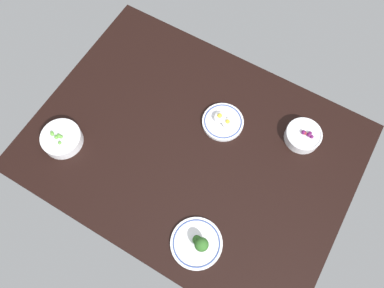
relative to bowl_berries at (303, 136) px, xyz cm
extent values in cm
cube|color=black|center=(-36.81, -25.52, -4.68)|extent=(128.23, 95.86, 4.00)
cylinder|color=silver|center=(-0.02, 0.00, -0.41)|extent=(14.24, 14.24, 4.55)
torus|color=silver|center=(-0.02, 0.00, 1.87)|extent=(14.47, 14.47, 0.80)
sphere|color=#59144C|center=(3.01, -0.16, 2.59)|extent=(1.45, 1.45, 1.45)
sphere|color=maroon|center=(-0.08, -0.11, 2.64)|extent=(1.54, 1.54, 1.54)
sphere|color=#59144C|center=(1.76, 0.05, 2.82)|extent=(1.90, 1.90, 1.90)
sphere|color=#59144C|center=(1.83, 0.86, 2.64)|extent=(1.54, 1.54, 1.54)
sphere|color=#59144C|center=(-0.56, -0.13, 2.74)|extent=(1.73, 1.73, 1.73)
cylinder|color=silver|center=(-82.85, -50.13, -0.30)|extent=(16.04, 16.04, 4.77)
torus|color=silver|center=(-82.85, -50.13, 2.09)|extent=(16.20, 16.20, 0.80)
sphere|color=#599E38|center=(-83.80, -51.00, 2.63)|extent=(1.08, 1.08, 1.08)
sphere|color=#599E38|center=(-80.89, -52.48, 2.76)|extent=(1.34, 1.34, 1.34)
sphere|color=#599E38|center=(-85.80, -50.97, 2.85)|extent=(1.53, 1.53, 1.53)
sphere|color=#599E38|center=(-82.58, -50.26, 2.81)|extent=(1.44, 1.44, 1.44)
sphere|color=#599E38|center=(-83.29, -50.18, 2.79)|extent=(1.41, 1.41, 1.41)
sphere|color=#599E38|center=(-83.59, -51.31, 2.81)|extent=(1.44, 1.44, 1.44)
sphere|color=#599E38|center=(-82.01, -50.10, 2.73)|extent=(1.28, 1.28, 1.28)
sphere|color=#599E38|center=(-86.31, -50.63, 2.78)|extent=(1.37, 1.37, 1.37)
sphere|color=#599E38|center=(-82.86, -50.36, 2.85)|extent=(1.52, 1.52, 1.52)
cylinder|color=silver|center=(-31.06, -10.11, -1.88)|extent=(17.16, 17.16, 1.59)
torus|color=#33478C|center=(-31.06, -10.11, -1.09)|extent=(15.60, 15.60, 0.50)
ellipsoid|color=white|center=(-32.92, -9.87, 0.28)|extent=(4.99, 4.99, 2.75)
sphere|color=yellow|center=(-32.92, -9.87, 1.52)|extent=(2.00, 2.00, 2.00)
ellipsoid|color=white|center=(-28.90, -10.51, 0.16)|extent=(4.53, 4.53, 2.49)
sphere|color=yellow|center=(-28.90, -10.51, 1.28)|extent=(1.81, 1.81, 1.81)
cylinder|color=silver|center=(-15.91, -58.04, -2.13)|extent=(19.10, 19.10, 1.10)
torus|color=#33478C|center=(-15.91, -58.04, -1.58)|extent=(17.30, 17.30, 0.50)
cylinder|color=#9EBC72|center=(-16.08, -57.37, -0.63)|extent=(1.18, 1.18, 1.90)
sphere|color=#2D6023|center=(-16.08, -57.37, 1.59)|extent=(3.36, 3.36, 3.36)
cylinder|color=#9EBC72|center=(-13.84, -58.15, -0.31)|extent=(1.79, 1.79, 2.53)
sphere|color=#2D6023|center=(-13.84, -58.15, 2.86)|extent=(5.10, 5.10, 5.10)
camera|label=1|loc=(-6.81, -76.75, 139.04)|focal=35.57mm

